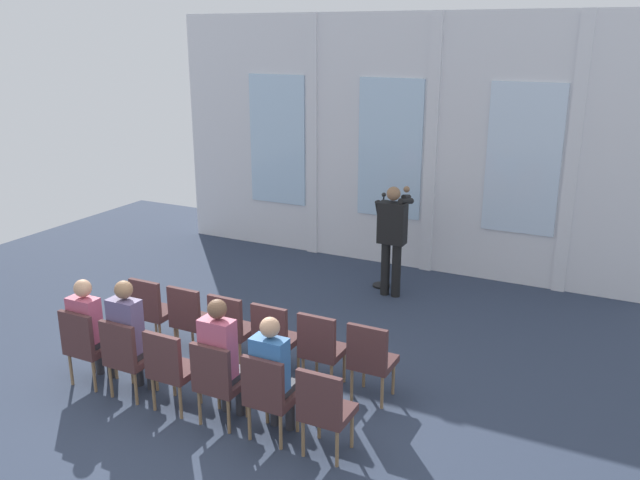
{
  "coord_description": "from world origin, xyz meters",
  "views": [
    {
      "loc": [
        3.97,
        -5.11,
        3.9
      ],
      "look_at": [
        0.18,
        2.42,
        1.29
      ],
      "focal_mm": 37.32,
      "sensor_mm": 36.0,
      "label": 1
    }
  ],
  "objects_px": {
    "audience_r1_c3": "(221,355)",
    "audience_r1_c4": "(273,371)",
    "speaker": "(392,233)",
    "chair_r1_c0": "(86,343)",
    "chair_r0_c0": "(152,308)",
    "chair_r0_c4": "(321,346)",
    "chair_r0_c1": "(190,316)",
    "audience_r1_c1": "(130,332)",
    "chair_r1_c1": "(126,354)",
    "chair_r1_c5": "(324,407)",
    "mic_stand": "(382,267)",
    "chair_r0_c5": "(371,357)",
    "chair_r0_c3": "(274,335)",
    "chair_r1_c2": "(170,366)",
    "chair_r0_c2": "(231,325)",
    "chair_r1_c3": "(218,378)",
    "audience_r1_c0": "(89,325)"
  },
  "relations": [
    {
      "from": "audience_r1_c0",
      "to": "chair_r0_c2",
      "type": "bearing_deg",
      "value": 40.97
    },
    {
      "from": "audience_r1_c0",
      "to": "chair_r0_c1",
      "type": "bearing_deg",
      "value": 60.07
    },
    {
      "from": "chair_r1_c1",
      "to": "audience_r1_c3",
      "type": "distance_m",
      "value": 1.24
    },
    {
      "from": "mic_stand",
      "to": "audience_r1_c3",
      "type": "bearing_deg",
      "value": -90.39
    },
    {
      "from": "chair_r0_c1",
      "to": "chair_r1_c3",
      "type": "bearing_deg",
      "value": -43.13
    },
    {
      "from": "chair_r0_c5",
      "to": "audience_r1_c0",
      "type": "relative_size",
      "value": 0.73
    },
    {
      "from": "chair_r0_c3",
      "to": "chair_r1_c2",
      "type": "xyz_separation_m",
      "value": [
        -0.61,
        -1.14,
        0.0
      ]
    },
    {
      "from": "audience_r1_c3",
      "to": "mic_stand",
      "type": "bearing_deg",
      "value": 89.61
    },
    {
      "from": "chair_r0_c1",
      "to": "audience_r1_c0",
      "type": "xyz_separation_m",
      "value": [
        -0.61,
        -1.06,
        0.18
      ]
    },
    {
      "from": "chair_r0_c5",
      "to": "audience_r1_c3",
      "type": "xyz_separation_m",
      "value": [
        -1.22,
        -1.06,
        0.23
      ]
    },
    {
      "from": "chair_r0_c1",
      "to": "chair_r1_c0",
      "type": "relative_size",
      "value": 1.0
    },
    {
      "from": "audience_r1_c1",
      "to": "audience_r1_c4",
      "type": "height_order",
      "value": "audience_r1_c1"
    },
    {
      "from": "chair_r0_c3",
      "to": "audience_r1_c4",
      "type": "xyz_separation_m",
      "value": [
        0.61,
        -1.06,
        0.2
      ]
    },
    {
      "from": "chair_r0_c5",
      "to": "chair_r1_c2",
      "type": "xyz_separation_m",
      "value": [
        -1.83,
        -1.14,
        0.0
      ]
    },
    {
      "from": "chair_r0_c2",
      "to": "chair_r0_c4",
      "type": "height_order",
      "value": "same"
    },
    {
      "from": "audience_r1_c0",
      "to": "audience_r1_c4",
      "type": "height_order",
      "value": "audience_r1_c4"
    },
    {
      "from": "chair_r0_c2",
      "to": "chair_r1_c3",
      "type": "height_order",
      "value": "same"
    },
    {
      "from": "audience_r1_c0",
      "to": "audience_r1_c4",
      "type": "relative_size",
      "value": 0.98
    },
    {
      "from": "mic_stand",
      "to": "chair_r0_c0",
      "type": "height_order",
      "value": "mic_stand"
    },
    {
      "from": "audience_r1_c1",
      "to": "audience_r1_c4",
      "type": "bearing_deg",
      "value": 0.1
    },
    {
      "from": "chair_r0_c4",
      "to": "chair_r0_c1",
      "type": "bearing_deg",
      "value": 180.0
    },
    {
      "from": "speaker",
      "to": "chair_r1_c0",
      "type": "height_order",
      "value": "speaker"
    },
    {
      "from": "chair_r0_c3",
      "to": "audience_r1_c0",
      "type": "height_order",
      "value": "audience_r1_c0"
    },
    {
      "from": "speaker",
      "to": "chair_r1_c5",
      "type": "xyz_separation_m",
      "value": [
        0.93,
        -4.19,
        -0.47
      ]
    },
    {
      "from": "mic_stand",
      "to": "chair_r0_c1",
      "type": "bearing_deg",
      "value": -110.53
    },
    {
      "from": "chair_r0_c4",
      "to": "chair_r0_c5",
      "type": "height_order",
      "value": "same"
    },
    {
      "from": "mic_stand",
      "to": "chair_r0_c1",
      "type": "relative_size",
      "value": 1.65
    },
    {
      "from": "chair_r0_c0",
      "to": "audience_r1_c4",
      "type": "height_order",
      "value": "audience_r1_c4"
    },
    {
      "from": "chair_r0_c0",
      "to": "chair_r0_c5",
      "type": "height_order",
      "value": "same"
    },
    {
      "from": "speaker",
      "to": "chair_r0_c0",
      "type": "distance_m",
      "value": 3.75
    },
    {
      "from": "chair_r0_c2",
      "to": "chair_r1_c2",
      "type": "relative_size",
      "value": 1.0
    },
    {
      "from": "audience_r1_c0",
      "to": "chair_r0_c0",
      "type": "bearing_deg",
      "value": 90.0
    },
    {
      "from": "chair_r0_c4",
      "to": "audience_r1_c1",
      "type": "height_order",
      "value": "audience_r1_c1"
    },
    {
      "from": "audience_r1_c0",
      "to": "chair_r1_c0",
      "type": "bearing_deg",
      "value": -90.0
    },
    {
      "from": "audience_r1_c0",
      "to": "chair_r1_c3",
      "type": "bearing_deg",
      "value": -2.61
    },
    {
      "from": "mic_stand",
      "to": "chair_r0_c4",
      "type": "relative_size",
      "value": 1.65
    },
    {
      "from": "chair_r0_c2",
      "to": "chair_r1_c2",
      "type": "height_order",
      "value": "same"
    },
    {
      "from": "chair_r0_c2",
      "to": "chair_r1_c3",
      "type": "xyz_separation_m",
      "value": [
        0.61,
        -1.14,
        0.0
      ]
    },
    {
      "from": "audience_r1_c4",
      "to": "chair_r1_c5",
      "type": "xyz_separation_m",
      "value": [
        0.61,
        -0.08,
        -0.2
      ]
    },
    {
      "from": "mic_stand",
      "to": "chair_r1_c0",
      "type": "xyz_separation_m",
      "value": [
        -1.86,
        -4.47,
        0.2
      ]
    },
    {
      "from": "audience_r1_c3",
      "to": "audience_r1_c4",
      "type": "relative_size",
      "value": 1.05
    },
    {
      "from": "chair_r1_c2",
      "to": "chair_r1_c5",
      "type": "relative_size",
      "value": 1.0
    },
    {
      "from": "chair_r0_c5",
      "to": "audience_r1_c4",
      "type": "height_order",
      "value": "audience_r1_c4"
    },
    {
      "from": "speaker",
      "to": "chair_r0_c5",
      "type": "bearing_deg",
      "value": -73.15
    },
    {
      "from": "chair_r0_c0",
      "to": "chair_r0_c1",
      "type": "bearing_deg",
      "value": 0.0
    },
    {
      "from": "chair_r1_c1",
      "to": "chair_r1_c5",
      "type": "bearing_deg",
      "value": 0.0
    },
    {
      "from": "chair_r1_c5",
      "to": "chair_r1_c1",
      "type": "bearing_deg",
      "value": 180.0
    },
    {
      "from": "audience_r1_c3",
      "to": "audience_r1_c4",
      "type": "distance_m",
      "value": 0.61
    },
    {
      "from": "mic_stand",
      "to": "audience_r1_c4",
      "type": "distance_m",
      "value": 4.45
    },
    {
      "from": "chair_r0_c5",
      "to": "chair_r1_c3",
      "type": "xyz_separation_m",
      "value": [
        -1.22,
        -1.14,
        0.0
      ]
    }
  ]
}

